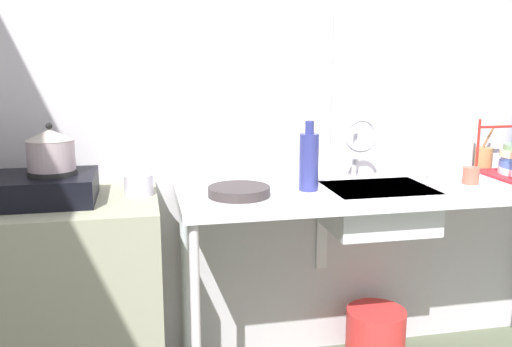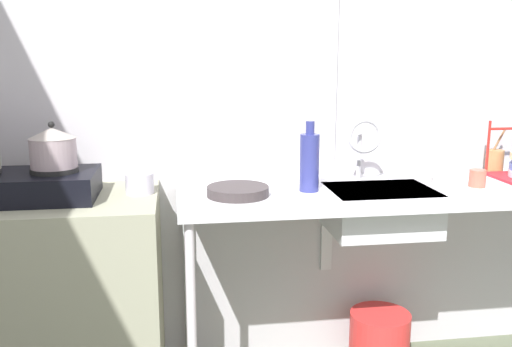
{
  "view_description": "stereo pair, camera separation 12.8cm",
  "coord_description": "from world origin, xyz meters",
  "px_view_note": "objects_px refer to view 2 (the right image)",
  "views": [
    {
      "loc": [
        -0.98,
        -0.57,
        1.39
      ],
      "look_at": [
        -0.55,
        1.53,
        0.94
      ],
      "focal_mm": 39.13,
      "sensor_mm": 36.0,
      "label": 1
    },
    {
      "loc": [
        -0.86,
        -0.59,
        1.39
      ],
      "look_at": [
        -0.55,
        1.53,
        0.94
      ],
      "focal_mm": 39.13,
      "sensor_mm": 36.0,
      "label": 2
    }
  ],
  "objects_px": {
    "faucet": "(364,140)",
    "frying_pan": "(238,191)",
    "percolator": "(139,173)",
    "utensil_jar": "(495,161)",
    "bucket_on_floor": "(379,341)",
    "pot_on_right_burner": "(53,147)",
    "bottle_by_sink": "(309,161)",
    "stove": "(17,186)",
    "small_bowl_on_drainboard": "(444,181)",
    "sink_basin": "(380,210)",
    "cup_by_rack": "(477,178)"
  },
  "relations": [
    {
      "from": "cup_by_rack",
      "to": "stove",
      "type": "bearing_deg",
      "value": 178.4
    },
    {
      "from": "cup_by_rack",
      "to": "percolator",
      "type": "bearing_deg",
      "value": 176.48
    },
    {
      "from": "sink_basin",
      "to": "small_bowl_on_drainboard",
      "type": "distance_m",
      "value": 0.3
    },
    {
      "from": "faucet",
      "to": "cup_by_rack",
      "type": "bearing_deg",
      "value": -19.7
    },
    {
      "from": "bottle_by_sink",
      "to": "frying_pan",
      "type": "bearing_deg",
      "value": -172.3
    },
    {
      "from": "percolator",
      "to": "frying_pan",
      "type": "height_order",
      "value": "percolator"
    },
    {
      "from": "frying_pan",
      "to": "faucet",
      "type": "bearing_deg",
      "value": 16.72
    },
    {
      "from": "faucet",
      "to": "bucket_on_floor",
      "type": "xyz_separation_m",
      "value": [
        0.1,
        -0.02,
        -0.92
      ]
    },
    {
      "from": "percolator",
      "to": "bucket_on_floor",
      "type": "height_order",
      "value": "percolator"
    },
    {
      "from": "cup_by_rack",
      "to": "utensil_jar",
      "type": "relative_size",
      "value": 0.34
    },
    {
      "from": "faucet",
      "to": "bottle_by_sink",
      "type": "relative_size",
      "value": 0.98
    },
    {
      "from": "pot_on_right_burner",
      "to": "faucet",
      "type": "xyz_separation_m",
      "value": [
        1.23,
        0.11,
        -0.01
      ]
    },
    {
      "from": "faucet",
      "to": "frying_pan",
      "type": "height_order",
      "value": "faucet"
    },
    {
      "from": "faucet",
      "to": "cup_by_rack",
      "type": "relative_size",
      "value": 3.82
    },
    {
      "from": "bucket_on_floor",
      "to": "frying_pan",
      "type": "bearing_deg",
      "value": -167.73
    },
    {
      "from": "pot_on_right_burner",
      "to": "bottle_by_sink",
      "type": "relative_size",
      "value": 0.62
    },
    {
      "from": "percolator",
      "to": "bucket_on_floor",
      "type": "distance_m",
      "value": 1.31
    },
    {
      "from": "sink_basin",
      "to": "frying_pan",
      "type": "height_order",
      "value": "frying_pan"
    },
    {
      "from": "faucet",
      "to": "frying_pan",
      "type": "xyz_separation_m",
      "value": [
        -0.55,
        -0.17,
        -0.16
      ]
    },
    {
      "from": "stove",
      "to": "percolator",
      "type": "distance_m",
      "value": 0.45
    },
    {
      "from": "sink_basin",
      "to": "utensil_jar",
      "type": "height_order",
      "value": "utensil_jar"
    },
    {
      "from": "utensil_jar",
      "to": "bucket_on_floor",
      "type": "distance_m",
      "value": 0.98
    },
    {
      "from": "percolator",
      "to": "utensil_jar",
      "type": "xyz_separation_m",
      "value": [
        1.6,
        0.18,
        -0.03
      ]
    },
    {
      "from": "stove",
      "to": "small_bowl_on_drainboard",
      "type": "distance_m",
      "value": 1.68
    },
    {
      "from": "percolator",
      "to": "frying_pan",
      "type": "distance_m",
      "value": 0.39
    },
    {
      "from": "frying_pan",
      "to": "bucket_on_floor",
      "type": "relative_size",
      "value": 0.88
    },
    {
      "from": "sink_basin",
      "to": "bucket_on_floor",
      "type": "height_order",
      "value": "sink_basin"
    },
    {
      "from": "frying_pan",
      "to": "utensil_jar",
      "type": "xyz_separation_m",
      "value": [
        1.22,
        0.28,
        0.03
      ]
    },
    {
      "from": "faucet",
      "to": "bucket_on_floor",
      "type": "bearing_deg",
      "value": -13.0
    },
    {
      "from": "pot_on_right_burner",
      "to": "small_bowl_on_drainboard",
      "type": "xyz_separation_m",
      "value": [
        1.54,
        -0.01,
        -0.18
      ]
    },
    {
      "from": "small_bowl_on_drainboard",
      "to": "utensil_jar",
      "type": "bearing_deg",
      "value": 31.81
    },
    {
      "from": "utensil_jar",
      "to": "percolator",
      "type": "bearing_deg",
      "value": -173.51
    },
    {
      "from": "faucet",
      "to": "small_bowl_on_drainboard",
      "type": "relative_size",
      "value": 2.71
    },
    {
      "from": "cup_by_rack",
      "to": "faucet",
      "type": "bearing_deg",
      "value": 160.3
    },
    {
      "from": "stove",
      "to": "faucet",
      "type": "distance_m",
      "value": 1.38
    },
    {
      "from": "small_bowl_on_drainboard",
      "to": "utensil_jar",
      "type": "height_order",
      "value": "utensil_jar"
    },
    {
      "from": "faucet",
      "to": "utensil_jar",
      "type": "distance_m",
      "value": 0.69
    },
    {
      "from": "bottle_by_sink",
      "to": "bucket_on_floor",
      "type": "bearing_deg",
      "value": 15.77
    },
    {
      "from": "cup_by_rack",
      "to": "bottle_by_sink",
      "type": "distance_m",
      "value": 0.7
    },
    {
      "from": "utensil_jar",
      "to": "faucet",
      "type": "bearing_deg",
      "value": -170.7
    },
    {
      "from": "faucet",
      "to": "bottle_by_sink",
      "type": "distance_m",
      "value": 0.3
    },
    {
      "from": "percolator",
      "to": "faucet",
      "type": "xyz_separation_m",
      "value": [
        0.93,
        0.07,
        0.1
      ]
    },
    {
      "from": "faucet",
      "to": "small_bowl_on_drainboard",
      "type": "height_order",
      "value": "faucet"
    },
    {
      "from": "frying_pan",
      "to": "bucket_on_floor",
      "type": "distance_m",
      "value": 1.01
    },
    {
      "from": "cup_by_rack",
      "to": "bucket_on_floor",
      "type": "height_order",
      "value": "cup_by_rack"
    },
    {
      "from": "bottle_by_sink",
      "to": "stove",
      "type": "bearing_deg",
      "value": 178.89
    },
    {
      "from": "bottle_by_sink",
      "to": "utensil_jar",
      "type": "relative_size",
      "value": 1.33
    },
    {
      "from": "sink_basin",
      "to": "utensil_jar",
      "type": "bearing_deg",
      "value": 21.35
    },
    {
      "from": "bottle_by_sink",
      "to": "pot_on_right_burner",
      "type": "bearing_deg",
      "value": 178.73
    },
    {
      "from": "frying_pan",
      "to": "bucket_on_floor",
      "type": "bearing_deg",
      "value": 12.27
    }
  ]
}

